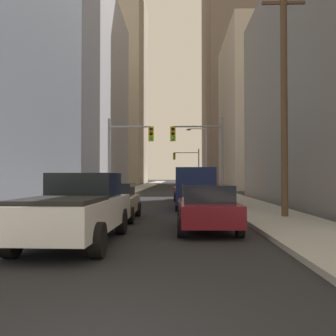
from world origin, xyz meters
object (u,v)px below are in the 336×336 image
(sedan_maroon, at_px, (207,208))
(traffic_signal_far_right, at_px, (187,162))
(sedan_red, at_px, (187,190))
(traffic_signal_near_right, at_px, (199,145))
(sedan_beige, at_px, (114,201))
(cargo_van_navy, at_px, (195,186))
(traffic_signal_near_left, at_px, (128,146))
(pickup_truck_white, at_px, (77,208))

(sedan_maroon, bearing_deg, traffic_signal_far_right, 89.33)
(sedan_red, relative_size, traffic_signal_near_right, 0.71)
(sedan_beige, distance_m, traffic_signal_far_right, 41.44)
(cargo_van_navy, relative_size, traffic_signal_near_left, 0.88)
(sedan_red, bearing_deg, sedan_maroon, -89.03)
(sedan_red, bearing_deg, sedan_beige, -104.74)
(sedan_red, relative_size, traffic_signal_far_right, 0.71)
(traffic_signal_far_right, bearing_deg, traffic_signal_near_left, -99.66)
(pickup_truck_white, xyz_separation_m, sedan_red, (3.41, 18.16, -0.16))
(traffic_signal_near_right, bearing_deg, sedan_maroon, -92.36)
(sedan_beige, xyz_separation_m, traffic_signal_near_left, (-0.92, 11.43, 3.25))
(sedan_beige, height_order, traffic_signal_near_left, traffic_signal_near_left)
(cargo_van_navy, height_order, traffic_signal_near_right, traffic_signal_near_right)
(sedan_beige, bearing_deg, cargo_van_navy, 56.35)
(pickup_truck_white, distance_m, traffic_signal_near_left, 17.16)
(traffic_signal_near_right, bearing_deg, traffic_signal_far_right, 90.16)
(pickup_truck_white, height_order, sedan_beige, pickup_truck_white)
(pickup_truck_white, bearing_deg, traffic_signal_near_left, 92.91)
(cargo_van_navy, relative_size, sedan_red, 1.24)
(traffic_signal_near_right, xyz_separation_m, traffic_signal_far_right, (-0.08, 29.68, 0.01))
(traffic_signal_far_right, bearing_deg, traffic_signal_near_right, -89.84)
(sedan_beige, bearing_deg, pickup_truck_white, -90.63)
(cargo_van_navy, bearing_deg, traffic_signal_far_right, 89.16)
(sedan_beige, bearing_deg, traffic_signal_near_right, 69.74)
(cargo_van_navy, height_order, sedan_maroon, cargo_van_navy)
(cargo_van_navy, bearing_deg, sedan_beige, -123.65)
(cargo_van_navy, height_order, traffic_signal_far_right, traffic_signal_far_right)
(cargo_van_navy, xyz_separation_m, traffic_signal_far_right, (0.52, 35.68, 2.76))
(sedan_maroon, bearing_deg, traffic_signal_near_left, 107.29)
(cargo_van_navy, bearing_deg, sedan_maroon, -89.98)
(traffic_signal_near_right, bearing_deg, traffic_signal_near_left, -180.00)
(sedan_maroon, relative_size, traffic_signal_near_left, 0.71)
(pickup_truck_white, distance_m, cargo_van_navy, 11.47)
(traffic_signal_near_right, bearing_deg, pickup_truck_white, -104.23)
(pickup_truck_white, relative_size, traffic_signal_far_right, 0.91)
(sedan_beige, height_order, sedan_red, same)
(pickup_truck_white, relative_size, sedan_beige, 1.29)
(traffic_signal_near_left, bearing_deg, pickup_truck_white, -87.09)
(sedan_maroon, bearing_deg, sedan_red, 90.97)
(cargo_van_navy, bearing_deg, pickup_truck_white, -108.69)
(cargo_van_navy, bearing_deg, traffic_signal_near_left, 127.06)
(pickup_truck_white, distance_m, traffic_signal_far_right, 46.83)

